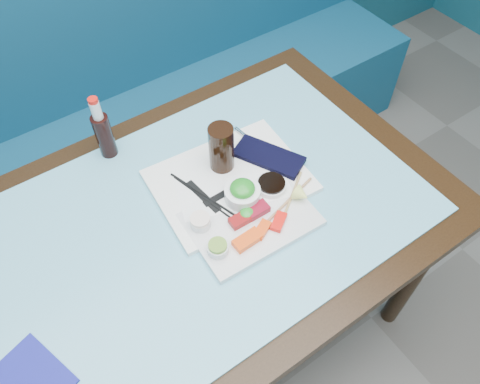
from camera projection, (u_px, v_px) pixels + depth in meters
booth_bench at (97, 134)px, 1.97m from camera, size 3.00×0.56×1.17m
dining_table at (196, 237)px, 1.32m from camera, size 1.40×0.90×0.75m
glass_top at (193, 220)px, 1.25m from camera, size 1.22×0.76×0.01m
sashimi_plate at (251, 220)px, 1.23m from camera, size 0.33×0.24×0.02m
salmon_left at (247, 240)px, 1.17m from camera, size 0.08×0.04×0.02m
salmon_mid at (262, 230)px, 1.19m from camera, size 0.06×0.05×0.01m
salmon_right at (279, 222)px, 1.21m from camera, size 0.06×0.06×0.01m
tuna_left at (240, 220)px, 1.21m from camera, size 0.06×0.04×0.02m
tuna_right at (257, 210)px, 1.23m from camera, size 0.06×0.04×0.02m
seaweed_garnish at (247, 214)px, 1.22m from camera, size 0.05×0.05×0.02m
ramekin_wasabi at (218, 249)px, 1.16m from camera, size 0.06×0.06×0.02m
wasabi_fill at (218, 245)px, 1.14m from camera, size 0.06×0.06×0.01m
ramekin_ginger at (200, 223)px, 1.20m from camera, size 0.06×0.06×0.02m
ginger_fill at (200, 219)px, 1.19m from camera, size 0.06×0.06×0.01m
soy_dish at (271, 186)px, 1.28m from camera, size 0.11×0.11×0.02m
soy_fill at (272, 183)px, 1.27m from camera, size 0.08×0.08×0.01m
lemon_wedge at (302, 195)px, 1.24m from camera, size 0.06×0.05×0.05m
chopstick_sleeve at (224, 194)px, 1.27m from camera, size 0.13×0.02×0.00m
wooden_chopstick_a at (287, 202)px, 1.25m from camera, size 0.21×0.06×0.01m
wooden_chopstick_b at (290, 200)px, 1.26m from camera, size 0.17×0.12×0.01m
serving_tray at (230, 181)px, 1.31m from camera, size 0.44×0.34×0.02m
paper_placemat at (230, 179)px, 1.31m from camera, size 0.36×0.30×0.00m
seaweed_bowl at (242, 194)px, 1.25m from camera, size 0.12×0.12×0.04m
seaweed_salad at (242, 188)px, 1.23m from camera, size 0.08×0.08×0.03m
cola_glass at (221, 148)px, 1.28m from camera, size 0.08×0.08×0.14m
navy_pouch at (269, 157)px, 1.35m from camera, size 0.17×0.22×0.02m
fork at (246, 136)px, 1.40m from camera, size 0.02×0.10×0.01m
black_chopstick_a at (202, 197)px, 1.26m from camera, size 0.06×0.21×0.01m
black_chopstick_b at (204, 195)px, 1.27m from camera, size 0.08×0.23×0.01m
tray_sleeve at (203, 196)px, 1.27m from camera, size 0.04×0.13×0.00m
cola_bottle_body at (104, 136)px, 1.33m from camera, size 0.05×0.05×0.14m
cola_bottle_neck at (96, 110)px, 1.25m from camera, size 0.04×0.04×0.06m
cola_bottle_cap at (93, 100)px, 1.23m from camera, size 0.03×0.03×0.01m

